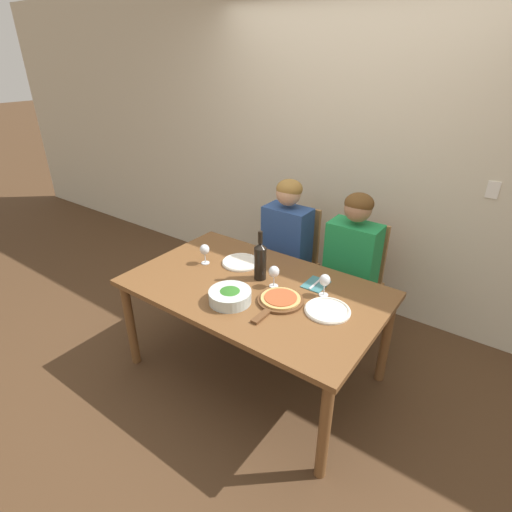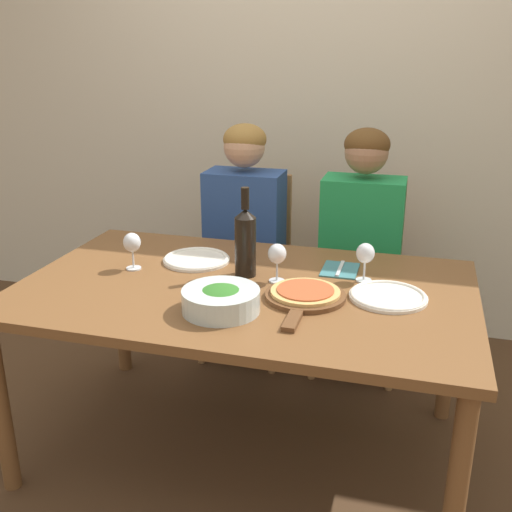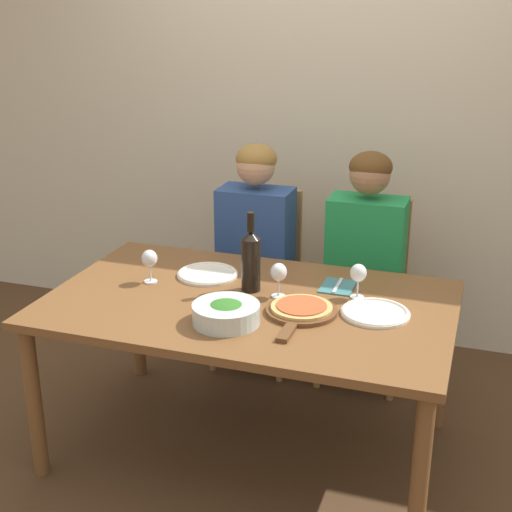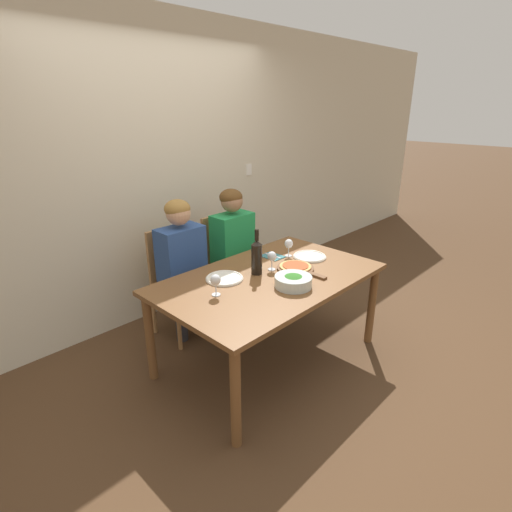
% 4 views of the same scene
% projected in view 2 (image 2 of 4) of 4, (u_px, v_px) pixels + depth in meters
% --- Properties ---
extents(ground_plane, '(40.00, 40.00, 0.00)m').
position_uv_depth(ground_plane, '(246.00, 447.00, 2.48)').
color(ground_plane, '#4C331E').
extents(back_wall, '(10.00, 0.06, 2.70)m').
position_uv_depth(back_wall, '(315.00, 89.00, 3.25)').
color(back_wall, beige).
rests_on(back_wall, ground).
extents(dining_table, '(1.69, 1.03, 0.72)m').
position_uv_depth(dining_table, '(245.00, 304.00, 2.26)').
color(dining_table, brown).
rests_on(dining_table, ground).
extents(chair_left, '(0.42, 0.42, 0.94)m').
position_uv_depth(chair_left, '(250.00, 259.00, 3.17)').
color(chair_left, '#9E7042').
rests_on(chair_left, ground).
extents(chair_right, '(0.42, 0.42, 0.94)m').
position_uv_depth(chair_right, '(361.00, 270.00, 3.02)').
color(chair_right, '#9E7042').
rests_on(chair_right, ground).
extents(person_woman, '(0.47, 0.51, 1.22)m').
position_uv_depth(person_woman, '(244.00, 223.00, 2.99)').
color(person_woman, '#28282D').
rests_on(person_woman, ground).
extents(person_man, '(0.47, 0.51, 1.22)m').
position_uv_depth(person_man, '(361.00, 232.00, 2.84)').
color(person_man, '#28282D').
rests_on(person_man, ground).
extents(wine_bottle, '(0.08, 0.08, 0.35)m').
position_uv_depth(wine_bottle, '(245.00, 241.00, 2.29)').
color(wine_bottle, black).
rests_on(wine_bottle, dining_table).
extents(broccoli_bowl, '(0.26, 0.26, 0.09)m').
position_uv_depth(broccoli_bowl, '(221.00, 300.00, 2.01)').
color(broccoli_bowl, silver).
rests_on(broccoli_bowl, dining_table).
extents(dinner_plate_left, '(0.28, 0.28, 0.02)m').
position_uv_depth(dinner_plate_left, '(196.00, 259.00, 2.49)').
color(dinner_plate_left, silver).
rests_on(dinner_plate_left, dining_table).
extents(dinner_plate_right, '(0.28, 0.28, 0.02)m').
position_uv_depth(dinner_plate_right, '(388.00, 296.00, 2.12)').
color(dinner_plate_right, silver).
rests_on(dinner_plate_right, dining_table).
extents(pizza_on_board, '(0.29, 0.43, 0.04)m').
position_uv_depth(pizza_on_board, '(305.00, 295.00, 2.11)').
color(pizza_on_board, brown).
rests_on(pizza_on_board, dining_table).
extents(wine_glass_left, '(0.07, 0.07, 0.15)m').
position_uv_depth(wine_glass_left, '(132.00, 244.00, 2.37)').
color(wine_glass_left, silver).
rests_on(wine_glass_left, dining_table).
extents(wine_glass_right, '(0.07, 0.07, 0.15)m').
position_uv_depth(wine_glass_right, '(365.00, 255.00, 2.25)').
color(wine_glass_right, silver).
rests_on(wine_glass_right, dining_table).
extents(wine_glass_centre, '(0.07, 0.07, 0.15)m').
position_uv_depth(wine_glass_centre, '(277.00, 256.00, 2.24)').
color(wine_glass_centre, silver).
rests_on(wine_glass_centre, dining_table).
extents(fork_on_napkin, '(0.14, 0.18, 0.01)m').
position_uv_depth(fork_on_napkin, '(340.00, 270.00, 2.39)').
color(fork_on_napkin, '#387075').
rests_on(fork_on_napkin, dining_table).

